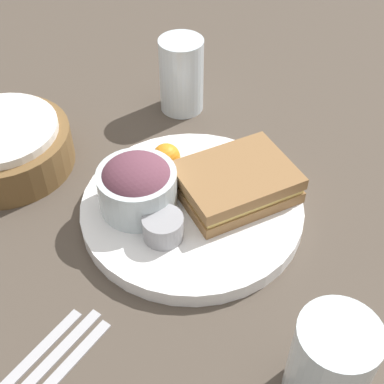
# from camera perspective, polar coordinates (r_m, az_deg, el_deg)

# --- Properties ---
(ground_plane) EXTENTS (4.00, 4.00, 0.00)m
(ground_plane) POSITION_cam_1_polar(r_m,az_deg,el_deg) (0.71, 0.00, -2.38)
(ground_plane) COLOR #4C4238
(plate) EXTENTS (0.29, 0.29, 0.02)m
(plate) POSITION_cam_1_polar(r_m,az_deg,el_deg) (0.70, 0.00, -1.78)
(plate) COLOR white
(plate) RESTS_ON ground_plane
(sandwich) EXTENTS (0.16, 0.13, 0.04)m
(sandwich) POSITION_cam_1_polar(r_m,az_deg,el_deg) (0.70, 4.72, 1.05)
(sandwich) COLOR olive
(sandwich) RESTS_ON plate
(salad_bowl) EXTENTS (0.10, 0.10, 0.07)m
(salad_bowl) POSITION_cam_1_polar(r_m,az_deg,el_deg) (0.67, -5.87, 0.74)
(salad_bowl) COLOR silver
(salad_bowl) RESTS_ON plate
(dressing_cup) EXTENTS (0.05, 0.05, 0.03)m
(dressing_cup) POSITION_cam_1_polar(r_m,az_deg,el_deg) (0.65, -3.11, -3.76)
(dressing_cup) COLOR #99999E
(dressing_cup) RESTS_ON plate
(orange_wedge) EXTENTS (0.04, 0.04, 0.04)m
(orange_wedge) POSITION_cam_1_polar(r_m,az_deg,el_deg) (0.73, -2.75, 3.71)
(orange_wedge) COLOR orange
(orange_wedge) RESTS_ON plate
(drink_glass) EXTENTS (0.07, 0.07, 0.12)m
(drink_glass) POSITION_cam_1_polar(r_m,az_deg,el_deg) (0.86, -1.13, 12.35)
(drink_glass) COLOR silver
(drink_glass) RESTS_ON ground_plane
(bread_basket) EXTENTS (0.19, 0.19, 0.07)m
(bread_basket) POSITION_cam_1_polar(r_m,az_deg,el_deg) (0.81, -19.43, 4.62)
(bread_basket) COLOR brown
(bread_basket) RESTS_ON ground_plane
(fork) EXTENTS (0.16, 0.07, 0.01)m
(fork) POSITION_cam_1_polar(r_m,az_deg,el_deg) (0.59, -14.60, -18.86)
(fork) COLOR #B2B2B7
(fork) RESTS_ON ground_plane
(knife) EXTENTS (0.17, 0.07, 0.01)m
(knife) POSITION_cam_1_polar(r_m,az_deg,el_deg) (0.60, -15.84, -17.87)
(knife) COLOR #B2B2B7
(knife) RESTS_ON ground_plane
(spoon) EXTENTS (0.14, 0.06, 0.01)m
(spoon) POSITION_cam_1_polar(r_m,az_deg,el_deg) (0.61, -17.04, -16.90)
(spoon) COLOR #B2B2B7
(spoon) RESTS_ON ground_plane
(water_glass) EXTENTS (0.08, 0.08, 0.11)m
(water_glass) POSITION_cam_1_polar(r_m,az_deg,el_deg) (0.54, 14.51, -17.34)
(water_glass) COLOR silver
(water_glass) RESTS_ON ground_plane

